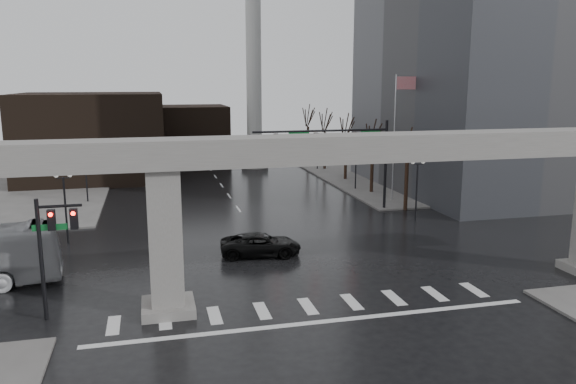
{
  "coord_description": "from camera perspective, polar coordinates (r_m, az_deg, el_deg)",
  "views": [
    {
      "loc": [
        -7.51,
        -27.14,
        11.41
      ],
      "look_at": [
        0.83,
        6.6,
        4.5
      ],
      "focal_mm": 35.0,
      "sensor_mm": 36.0,
      "label": 1
    }
  ],
  "objects": [
    {
      "name": "signal_mast_arm",
      "position": [
        49.14,
        5.86,
        4.66
      ],
      "size": [
        12.12,
        0.43,
        8.0
      ],
      "color": "black",
      "rests_on": "ground"
    },
    {
      "name": "tree_right_1",
      "position": [
        58.18,
        8.56,
        2.66
      ],
      "size": [
        1.09,
        1.61,
        7.67
      ],
      "color": "black",
      "rests_on": "ground"
    },
    {
      "name": "ground",
      "position": [
        30.39,
        1.5,
        -10.81
      ],
      "size": [
        160.0,
        160.0,
        0.0
      ],
      "primitive_type": "plane",
      "color": "black",
      "rests_on": "ground"
    },
    {
      "name": "lamp_left_1",
      "position": [
        56.03,
        -19.89,
        2.43
      ],
      "size": [
        1.22,
        0.32,
        5.11
      ],
      "color": "black",
      "rests_on": "ground"
    },
    {
      "name": "building_far_mid",
      "position": [
        79.68,
        -9.91,
        5.75
      ],
      "size": [
        10.0,
        10.0,
        8.0
      ],
      "primitive_type": "cube",
      "color": "black",
      "rests_on": "ground"
    },
    {
      "name": "elevated_guideway",
      "position": [
        28.89,
        3.99,
        2.19
      ],
      "size": [
        48.0,
        2.6,
        8.7
      ],
      "color": "gray",
      "rests_on": "ground"
    },
    {
      "name": "pickup_truck",
      "position": [
        37.37,
        -2.79,
        -5.36
      ],
      "size": [
        5.6,
        3.15,
        1.48
      ],
      "primitive_type": "imported",
      "rotation": [
        0.0,
        0.0,
        1.43
      ],
      "color": "black",
      "rests_on": "ground"
    },
    {
      "name": "signal_left_pole",
      "position": [
        28.99,
        -22.86,
        -4.33
      ],
      "size": [
        2.3,
        0.3,
        6.0
      ],
      "color": "black",
      "rests_on": "ground"
    },
    {
      "name": "smokestack",
      "position": [
        74.41,
        -3.5,
        12.72
      ],
      "size": [
        3.6,
        3.6,
        30.0
      ],
      "color": "beige",
      "rests_on": "ground"
    },
    {
      "name": "building_far_left",
      "position": [
        69.74,
        -19.24,
        5.35
      ],
      "size": [
        16.0,
        14.0,
        10.0
      ],
      "primitive_type": "cube",
      "color": "black",
      "rests_on": "ground"
    },
    {
      "name": "tree_right_3",
      "position": [
        73.08,
        3.78,
        4.6
      ],
      "size": [
        1.11,
        1.66,
        8.02
      ],
      "color": "black",
      "rests_on": "ground"
    },
    {
      "name": "lamp_left_2",
      "position": [
        69.86,
        -18.76,
        4.13
      ],
      "size": [
        1.22,
        0.32,
        5.11
      ],
      "color": "black",
      "rests_on": "ground"
    },
    {
      "name": "lamp_right_2",
      "position": [
        72.7,
        3.01,
        4.96
      ],
      "size": [
        1.22,
        0.32,
        5.11
      ],
      "color": "black",
      "rests_on": "ground"
    },
    {
      "name": "tree_right_2",
      "position": [
        65.57,
        5.9,
        3.74
      ],
      "size": [
        1.1,
        1.63,
        7.85
      ],
      "color": "black",
      "rests_on": "ground"
    },
    {
      "name": "tree_right_0",
      "position": [
        50.99,
        11.96,
        1.26
      ],
      "size": [
        1.09,
        1.58,
        7.5
      ],
      "color": "black",
      "rests_on": "ground"
    },
    {
      "name": "sidewalk_ne",
      "position": [
        72.38,
        13.9,
        1.91
      ],
      "size": [
        28.0,
        36.0,
        0.15
      ],
      "primitive_type": "cube",
      "color": "slate",
      "rests_on": "ground"
    },
    {
      "name": "flagpole_assembly",
      "position": [
        54.32,
        11.07,
        6.94
      ],
      "size": [
        2.06,
        0.12,
        12.0
      ],
      "color": "silver",
      "rests_on": "ground"
    },
    {
      "name": "tree_right_4",
      "position": [
        80.68,
        2.06,
        5.29
      ],
      "size": [
        1.12,
        1.69,
        8.19
      ],
      "color": "black",
      "rests_on": "ground"
    },
    {
      "name": "lamp_left_0",
      "position": [
        42.33,
        -21.75,
        -0.37
      ],
      "size": [
        1.22,
        0.32,
        5.11
      ],
      "color": "black",
      "rests_on": "ground"
    },
    {
      "name": "lamp_right_0",
      "position": [
        46.88,
        12.98,
        1.21
      ],
      "size": [
        1.22,
        0.32,
        5.11
      ],
      "color": "black",
      "rests_on": "ground"
    },
    {
      "name": "lamp_right_1",
      "position": [
        59.54,
        6.93,
        3.5
      ],
      "size": [
        1.22,
        0.32,
        5.11
      ],
      "color": "black",
      "rests_on": "ground"
    }
  ]
}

